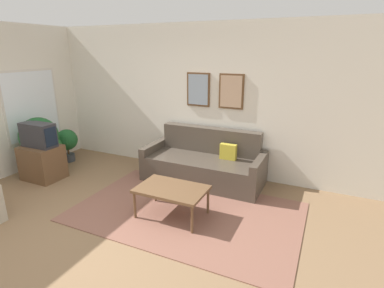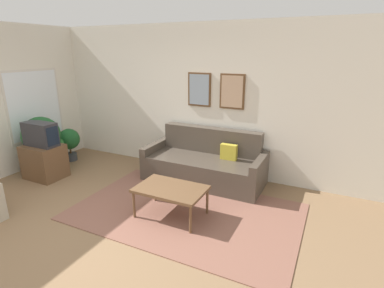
% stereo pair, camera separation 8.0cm
% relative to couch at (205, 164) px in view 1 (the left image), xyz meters
% --- Properties ---
extents(ground_plane, '(16.00, 16.00, 0.00)m').
position_rel_couch_xyz_m(ground_plane, '(-0.76, -2.28, -0.31)').
color(ground_plane, '#846647').
extents(area_rug, '(3.17, 1.99, 0.01)m').
position_rel_couch_xyz_m(area_rug, '(0.19, -1.14, -0.30)').
color(area_rug, brown).
rests_on(area_rug, ground_plane).
extents(wall_back, '(8.00, 0.09, 2.70)m').
position_rel_couch_xyz_m(wall_back, '(-0.75, 0.46, 1.05)').
color(wall_back, silver).
rests_on(wall_back, ground_plane).
extents(couch, '(2.08, 0.90, 0.90)m').
position_rel_couch_xyz_m(couch, '(0.00, 0.00, 0.00)').
color(couch, '#4C4238').
rests_on(couch, ground_plane).
extents(coffee_table, '(0.95, 0.61, 0.43)m').
position_rel_couch_xyz_m(coffee_table, '(0.06, -1.32, 0.09)').
color(coffee_table, brown).
rests_on(coffee_table, ground_plane).
extents(tv_stand, '(0.66, 0.52, 0.61)m').
position_rel_couch_xyz_m(tv_stand, '(-2.67, -1.15, -0.00)').
color(tv_stand, brown).
rests_on(tv_stand, ground_plane).
extents(tv, '(0.63, 0.28, 0.42)m').
position_rel_couch_xyz_m(tv, '(-2.67, -1.15, 0.51)').
color(tv, '#2D2D33').
rests_on(tv, tv_stand).
extents(potted_plant_tall, '(0.69, 0.69, 1.05)m').
position_rel_couch_xyz_m(potted_plant_tall, '(-2.95, -0.92, 0.38)').
color(potted_plant_tall, '#935638').
rests_on(potted_plant_tall, ground_plane).
extents(potted_plant_by_window, '(0.43, 0.43, 0.68)m').
position_rel_couch_xyz_m(potted_plant_by_window, '(-2.96, -0.30, 0.12)').
color(potted_plant_by_window, '#383D42').
rests_on(potted_plant_by_window, ground_plane).
extents(potted_plant_small, '(0.39, 0.39, 0.62)m').
position_rel_couch_xyz_m(potted_plant_small, '(-2.98, -0.66, 0.06)').
color(potted_plant_small, beige).
rests_on(potted_plant_small, ground_plane).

